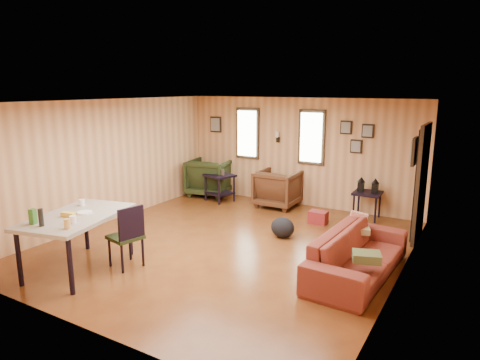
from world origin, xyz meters
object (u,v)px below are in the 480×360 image
Objects in this scene: recliner_brown at (278,187)px; recliner_green at (210,176)px; end_table at (220,183)px; dining_table at (76,220)px; side_table at (368,191)px; sofa at (359,247)px.

recliner_brown is 1.88m from recliner_green.
recliner_brown reaches higher than end_table.
end_table is at bearing 81.45° from dining_table.
dining_table reaches higher than end_table.
recliner_green is 1.27× the size of end_table.
recliner_brown reaches higher than side_table.
dining_table is at bearing 120.47° from sofa.
recliner_brown is 1.40m from end_table.
recliner_green reaches higher than recliner_brown.
end_table is (0.51, -0.34, -0.06)m from recliner_green.
sofa is at bearing 132.78° from recliner_brown.
end_table is (-3.90, 2.41, 0.01)m from sofa.
recliner_green is 0.55× the size of dining_table.
recliner_brown is 1.16× the size of end_table.
dining_table is at bearing -122.95° from side_table.
recliner_green is (-4.41, 2.75, 0.07)m from sofa.
sofa is 2.81× the size of end_table.
dining_table is at bearing 89.29° from recliner_green.
dining_table is (-3.58, -1.86, 0.33)m from sofa.
sofa is 2.56× the size of side_table.
recliner_green reaches higher than side_table.
dining_table reaches higher than recliner_green.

